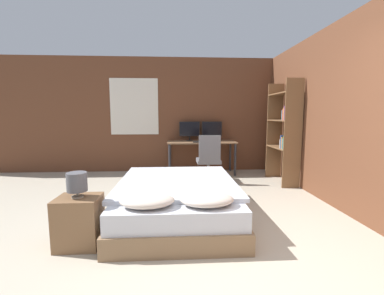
{
  "coord_description": "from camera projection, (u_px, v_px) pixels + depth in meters",
  "views": [
    {
      "loc": [
        -0.56,
        -1.91,
        1.35
      ],
      "look_at": [
        -0.27,
        2.85,
        0.75
      ],
      "focal_mm": 24.0,
      "sensor_mm": 36.0,
      "label": 1
    }
  ],
  "objects": [
    {
      "name": "bed",
      "position": [
        177.0,
        200.0,
        3.37
      ],
      "size": [
        1.52,
        2.04,
        0.57
      ],
      "color": "#846647",
      "rests_on": "ground_plane"
    },
    {
      "name": "wall_back",
      "position": [
        199.0,
        115.0,
        6.2
      ],
      "size": [
        12.0,
        0.08,
        2.7
      ],
      "color": "brown",
      "rests_on": "ground_plane"
    },
    {
      "name": "office_chair",
      "position": [
        209.0,
        163.0,
        5.22
      ],
      "size": [
        0.52,
        0.52,
        0.96
      ],
      "color": "black",
      "rests_on": "ground_plane"
    },
    {
      "name": "computer_mouse",
      "position": [
        216.0,
        141.0,
        5.7
      ],
      "size": [
        0.07,
        0.05,
        0.04
      ],
      "color": "black",
      "rests_on": "desk"
    },
    {
      "name": "wall_side_right",
      "position": [
        347.0,
        115.0,
        3.51
      ],
      "size": [
        0.06,
        12.0,
        2.7
      ],
      "color": "brown",
      "rests_on": "ground_plane"
    },
    {
      "name": "bedside_lamp",
      "position": [
        77.0,
        182.0,
        2.6
      ],
      "size": [
        0.2,
        0.2,
        0.26
      ],
      "color": "gray",
      "rests_on": "nightstand"
    },
    {
      "name": "monitor_left",
      "position": [
        190.0,
        130.0,
        6.06
      ],
      "size": [
        0.48,
        0.16,
        0.45
      ],
      "color": "black",
      "rests_on": "desk"
    },
    {
      "name": "nightstand",
      "position": [
        79.0,
        222.0,
        2.65
      ],
      "size": [
        0.43,
        0.37,
        0.52
      ],
      "color": "brown",
      "rests_on": "ground_plane"
    },
    {
      "name": "monitor_right",
      "position": [
        212.0,
        130.0,
        6.09
      ],
      "size": [
        0.48,
        0.16,
        0.45
      ],
      "color": "black",
      "rests_on": "desk"
    },
    {
      "name": "desk",
      "position": [
        202.0,
        145.0,
        5.9
      ],
      "size": [
        1.56,
        0.63,
        0.75
      ],
      "color": "#846042",
      "rests_on": "ground_plane"
    },
    {
      "name": "ground_plane",
      "position": [
        246.0,
        282.0,
        2.09
      ],
      "size": [
        20.0,
        20.0,
        0.0
      ],
      "primitive_type": "plane",
      "color": "#B2A893"
    },
    {
      "name": "bookshelf",
      "position": [
        285.0,
        129.0,
        5.01
      ],
      "size": [
        0.34,
        0.91,
        2.01
      ],
      "color": "brown",
      "rests_on": "ground_plane"
    },
    {
      "name": "keyboard",
      "position": [
        202.0,
        142.0,
        5.68
      ],
      "size": [
        0.42,
        0.13,
        0.02
      ],
      "color": "black",
      "rests_on": "desk"
    }
  ]
}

